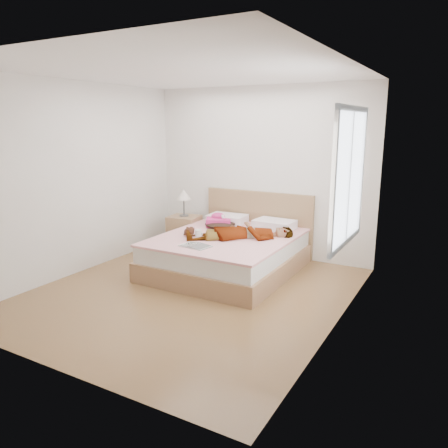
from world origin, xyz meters
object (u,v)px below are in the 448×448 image
magazine (195,246)px  nightstand (184,230)px  phone (223,217)px  coffee_mug (199,233)px  towel (218,221)px  woman (240,230)px  bed (230,251)px  plush_toy (189,231)px

magazine → nightstand: 1.60m
phone → coffee_mug: bearing=-125.4°
magazine → coffee_mug: 0.48m
towel → phone: bearing=-28.2°
woman → towel: (-0.62, 0.46, -0.02)m
magazine → woman: bearing=67.2°
bed → coffee_mug: 0.54m
plush_toy → nightstand: size_ratio=0.23×
coffee_mug → nightstand: nightstand is taller
bed → nightstand: (-1.11, 0.47, 0.06)m
towel → nightstand: bearing=174.2°
towel → plush_toy: towel is taller
bed → phone: bearing=132.6°
woman → nightstand: (-1.30, 0.53, -0.28)m
coffee_mug → nightstand: size_ratio=0.13×
nightstand → towel: bearing=-5.8°
woman → plush_toy: size_ratio=6.41×
woman → nightstand: 1.43m
magazine → nightstand: size_ratio=0.41×
woman → magazine: (-0.29, -0.69, -0.10)m
towel → magazine: bearing=-74.3°
towel → bed: bearing=-43.2°
bed → coffee_mug: (-0.32, -0.33, 0.29)m
plush_toy → nightstand: nightstand is taller
towel → woman: bearing=-36.9°
woman → plush_toy: 0.71m
phone → coffee_mug: phone is taller
phone → plush_toy: phone is taller
magazine → coffee_mug: (-0.22, 0.43, 0.04)m
magazine → plush_toy: 0.55m
woman → phone: size_ratio=17.35×
towel → magazine: (0.33, -1.15, -0.07)m
woman → phone: woman is taller
towel → magazine: towel is taller
magazine → nightstand: nightstand is taller
bed → magazine: (-0.10, -0.75, 0.24)m
magazine → phone: bearing=100.9°
towel → plush_toy: (-0.04, -0.74, -0.01)m
phone → towel: towel is taller
woman → bed: bearing=-142.5°
bed → plush_toy: 0.65m
coffee_mug → plush_toy: plush_toy is taller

